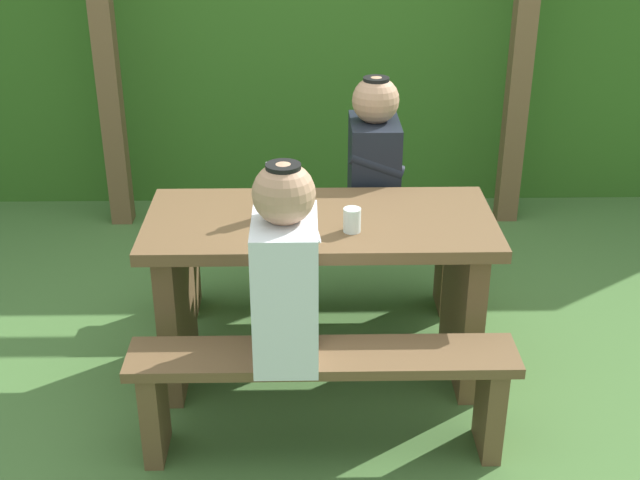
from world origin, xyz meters
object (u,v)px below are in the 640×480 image
object	(u,v)px
person_black_coat	(374,161)
drinking_glass	(352,220)
bench_near	(323,381)
bench_far	(318,250)
cell_phone	(289,210)
picnic_table	(320,269)
person_white_shirt	(285,270)
bottle_left	(270,195)

from	to	relation	value
person_black_coat	drinking_glass	world-z (taller)	person_black_coat
bench_near	bench_far	size ratio (longest dim) A/B	1.00
cell_phone	drinking_glass	bearing A→B (deg)	-32.19
picnic_table	drinking_glass	xyz separation A→B (m)	(0.12, -0.13, 0.28)
person_white_shirt	cell_phone	world-z (taller)	person_white_shirt
bench_near	person_white_shirt	size ratio (longest dim) A/B	1.95
person_black_coat	bottle_left	distance (m)	0.69
bench_far	person_black_coat	size ratio (longest dim) A/B	1.95
person_white_shirt	person_black_coat	bearing A→B (deg)	70.18
person_white_shirt	bottle_left	world-z (taller)	person_white_shirt
bench_far	cell_phone	bearing A→B (deg)	-105.25
bench_far	bottle_left	world-z (taller)	bottle_left
bench_near	bench_far	bearing A→B (deg)	90.00
person_black_coat	bench_far	bearing A→B (deg)	179.26
picnic_table	bottle_left	size ratio (longest dim) A/B	6.08
bench_near	picnic_table	bearing A→B (deg)	90.00
person_black_coat	cell_phone	distance (m)	0.60
bench_near	cell_phone	bearing A→B (deg)	101.78
person_black_coat	cell_phone	world-z (taller)	person_black_coat
bench_far	person_black_coat	world-z (taller)	person_black_coat
bottle_left	person_white_shirt	bearing A→B (deg)	-82.83
bench_near	person_white_shirt	bearing A→B (deg)	178.52
bench_near	bench_far	distance (m)	1.07
bottle_left	drinking_glass	bearing A→B (deg)	-24.40
bench_far	cell_phone	world-z (taller)	cell_phone
bench_near	drinking_glass	distance (m)	0.62
picnic_table	person_black_coat	bearing A→B (deg)	64.35
bench_far	drinking_glass	world-z (taller)	drinking_glass
person_white_shirt	drinking_glass	distance (m)	0.47
picnic_table	person_white_shirt	bearing A→B (deg)	-103.53
person_black_coat	bench_near	bearing A→B (deg)	-103.46
bench_near	person_black_coat	xyz separation A→B (m)	(0.26, 1.07, 0.45)
picnic_table	person_black_coat	size ratio (longest dim) A/B	1.95
person_black_coat	cell_phone	xyz separation A→B (m)	(-0.38, -0.46, -0.04)
picnic_table	bench_far	xyz separation A→B (m)	(0.00, 0.54, -0.18)
person_black_coat	bottle_left	xyz separation A→B (m)	(-0.45, -0.52, 0.05)
bench_near	cell_phone	distance (m)	0.75
picnic_table	drinking_glass	bearing A→B (deg)	-46.70
bench_near	drinking_glass	size ratio (longest dim) A/B	14.80
person_white_shirt	cell_phone	bearing A→B (deg)	89.86
drinking_glass	cell_phone	size ratio (longest dim) A/B	0.68
bench_far	person_black_coat	distance (m)	0.52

